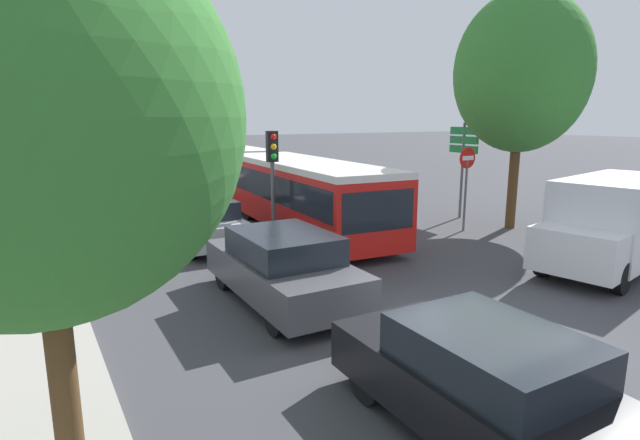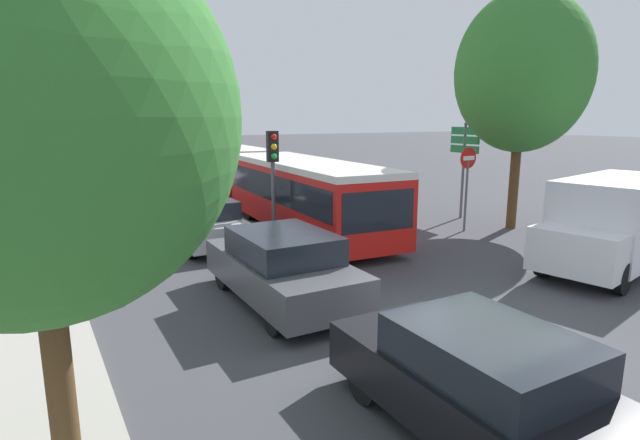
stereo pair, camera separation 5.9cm
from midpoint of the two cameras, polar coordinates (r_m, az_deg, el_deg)
The scene contains 13 objects.
ground_plane at distance 9.02m, azimuth 17.40°, elevation -13.67°, with size 200.00×200.00×0.00m, color #3D3D42.
articulated_bus at distance 19.76m, azimuth -5.78°, elevation 4.58°, with size 3.72×16.24×2.39m.
city_bus_rear at distance 26.77m, azimuth -21.32°, elevation 5.72°, with size 3.44×11.42×2.42m.
queued_car_black at distance 6.43m, azimuth 18.25°, elevation -17.40°, with size 1.82×4.10×1.41m.
queued_car_graphite at distance 10.32m, azimuth -4.20°, elevation -5.36°, with size 1.96×4.41×1.52m.
queued_car_silver at distance 15.33m, azimuth -13.08°, elevation -0.20°, with size 1.83×4.12×1.42m.
white_van at distance 14.48m, azimuth 30.73°, elevation -0.12°, with size 5.28×2.86×2.31m.
traffic_light at distance 14.87m, azimuth -5.29°, elevation 6.63°, with size 0.36×0.38×3.40m.
no_entry_sign at distance 17.37m, azimuth 16.57°, elevation 4.85°, with size 0.70×0.08×2.82m.
direction_sign_post at distance 19.63m, azimuth 16.24°, elevation 7.62°, with size 0.10×1.40×3.60m.
tree_left_near at distance 4.73m, azimuth -29.95°, elevation 10.02°, with size 3.41×3.41×5.50m.
tree_left_mid at distance 14.55m, azimuth -30.54°, elevation 12.72°, with size 3.51×3.51×6.41m.
tree_right_near at distance 18.35m, azimuth 22.23°, elevation 15.33°, with size 4.38×4.38×7.86m.
Camera 2 is at (-6.19, -5.36, 3.77)m, focal length 28.00 mm.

